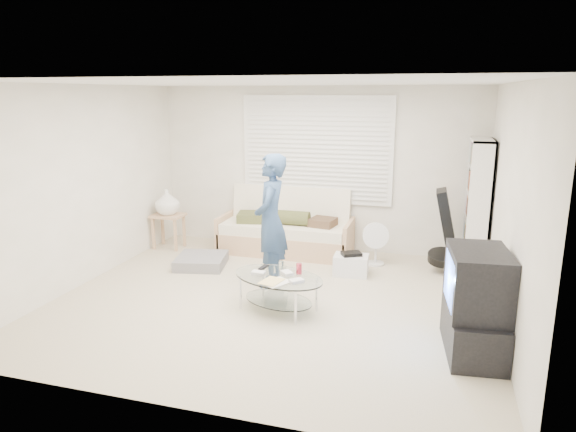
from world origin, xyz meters
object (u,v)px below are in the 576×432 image
(coffee_table, at_px, (279,283))
(bookshelf, at_px, (477,207))
(tv_unit, at_px, (475,304))
(futon_sofa, at_px, (286,232))

(coffee_table, bearing_deg, bookshelf, 42.82)
(tv_unit, height_order, coffee_table, tv_unit)
(tv_unit, bearing_deg, bookshelf, 87.04)
(bookshelf, relative_size, coffee_table, 1.45)
(tv_unit, distance_m, coffee_table, 2.09)
(tv_unit, bearing_deg, futon_sofa, 135.45)
(tv_unit, bearing_deg, coffee_table, 168.50)
(bookshelf, height_order, coffee_table, bookshelf)
(futon_sofa, relative_size, bookshelf, 1.11)
(futon_sofa, distance_m, coffee_table, 2.19)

